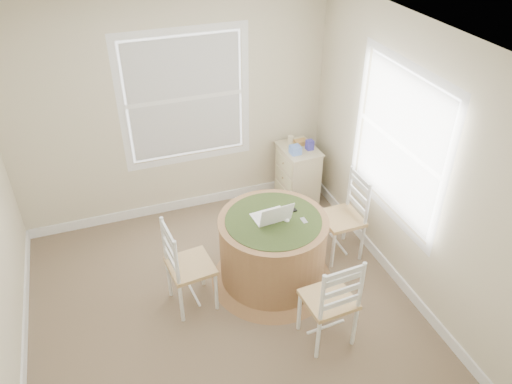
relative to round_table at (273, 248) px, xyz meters
name	(u,v)px	position (x,y,z in m)	size (l,w,h in m)	color
room	(231,186)	(-0.43, -0.08, 0.88)	(3.64, 3.64, 2.64)	#755F4A
round_table	(273,248)	(0.00, 0.00, 0.00)	(1.25, 1.25, 0.77)	#8A5E3D
chair_left	(190,266)	(-0.84, -0.04, 0.06)	(0.42, 0.40, 0.95)	white
chair_near	(329,299)	(0.19, -0.86, 0.06)	(0.42, 0.40, 0.95)	white
chair_right	(341,218)	(0.84, 0.14, 0.06)	(0.42, 0.40, 0.95)	white
laptop	(272,216)	(-0.01, 0.02, 0.38)	(0.36, 0.32, 0.23)	white
mouse	(286,219)	(0.11, -0.04, 0.36)	(0.06, 0.10, 0.03)	white
phone	(304,221)	(0.27, -0.11, 0.35)	(0.04, 0.09, 0.02)	#B7BABF
keys	(293,211)	(0.24, 0.07, 0.35)	(0.06, 0.05, 0.03)	black
corner_chest	(297,174)	(0.82, 1.26, -0.05)	(0.44, 0.58, 0.73)	beige
tissue_box	(296,150)	(0.74, 1.16, 0.37)	(0.12, 0.12, 0.10)	#6187DE
box_yellow	(301,142)	(0.88, 1.34, 0.35)	(0.15, 0.10, 0.06)	#C99247
box_blue	(309,145)	(0.93, 1.20, 0.38)	(0.08, 0.08, 0.12)	#3A359F
cup_cream	(291,140)	(0.78, 1.41, 0.36)	(0.07, 0.07, 0.09)	beige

